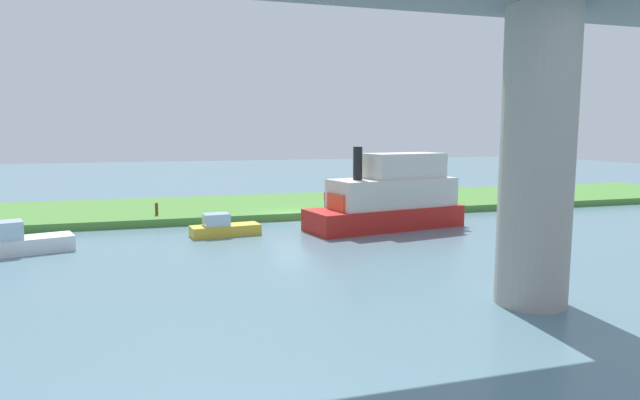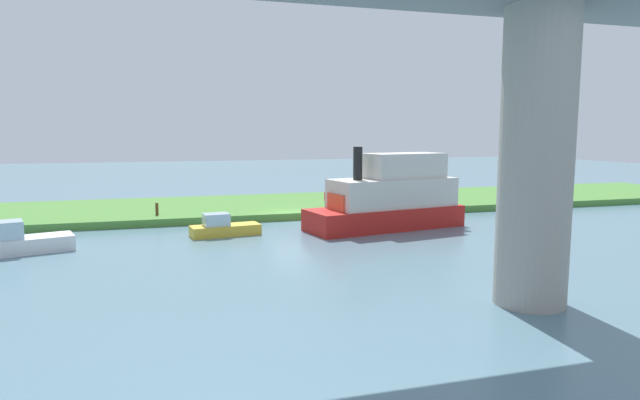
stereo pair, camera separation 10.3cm
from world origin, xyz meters
The scene contains 8 objects.
ground_plane centered at (0.00, 0.00, 0.00)m, with size 160.00×160.00×0.00m, color slate.
grassy_bank centered at (0.00, -6.00, 0.25)m, with size 80.00×12.00×0.50m, color #4C8438.
bridge_pylon centered at (-3.75, 19.70, 5.03)m, with size 2.44×2.44×10.06m, color #9E998E.
person_on_bank centered at (-3.07, -1.94, 1.20)m, with size 0.46×0.46×1.39m.
mooring_post centered at (8.71, -1.86, 0.91)m, with size 0.20×0.20×0.81m, color brown.
motorboat_white centered at (-5.24, 4.34, 1.89)m, with size 10.39×5.07×5.09m.
motorboat_red centered at (15.43, 5.81, 0.59)m, with size 5.24×3.08×1.65m.
skiff_small centered at (5.04, 3.99, 0.47)m, with size 4.10×1.90×1.32m.
Camera 2 is at (8.48, 35.19, 5.95)m, focal length 30.43 mm.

